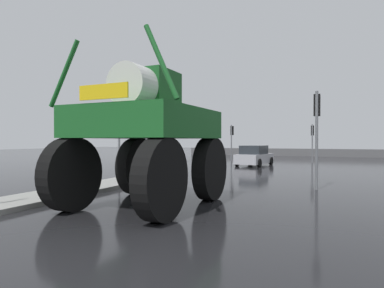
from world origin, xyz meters
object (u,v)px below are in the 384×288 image
traffic_signal_near_right (317,118)px  bare_tree_left (155,97)px  traffic_signal_far_left (232,135)px  traffic_signal_near_left (121,125)px  traffic_signal_far_right (312,135)px  sedan_ahead (254,156)px  oversize_sprayer (147,133)px

traffic_signal_near_right → bare_tree_left: bare_tree_left is taller
traffic_signal_far_left → traffic_signal_near_left: bearing=-93.4°
traffic_signal_near_right → traffic_signal_far_right: traffic_signal_near_right is taller
sedan_ahead → traffic_signal_far_left: bearing=40.1°
traffic_signal_near_right → traffic_signal_far_left: size_ratio=1.13×
traffic_signal_near_right → bare_tree_left: size_ratio=0.52×
oversize_sprayer → traffic_signal_far_right: bearing=-7.7°
traffic_signal_near_right → traffic_signal_far_left: bearing=116.7°
oversize_sprayer → bare_tree_left: bare_tree_left is taller
oversize_sprayer → bare_tree_left: (-8.86, 16.10, 3.51)m
sedan_ahead → bare_tree_left: size_ratio=0.59×
traffic_signal_far_left → bare_tree_left: 8.13m
sedan_ahead → traffic_signal_far_left: (-3.28, 5.19, 1.73)m
traffic_signal_far_left → bare_tree_left: bearing=-133.3°
traffic_signal_near_right → bare_tree_left: (-13.30, 10.79, 2.86)m
traffic_signal_near_left → bare_tree_left: size_ratio=0.51×
oversize_sprayer → sedan_ahead: size_ratio=1.20×
traffic_signal_near_left → traffic_signal_near_right: size_ratio=0.97×
sedan_ahead → traffic_signal_near_right: (4.89, -11.05, 2.05)m
traffic_signal_far_right → sedan_ahead: bearing=-126.6°
traffic_signal_near_right → traffic_signal_far_left: traffic_signal_near_right is taller
sedan_ahead → traffic_signal_near_right: traffic_signal_near_right is taller
traffic_signal_near_left → bare_tree_left: (-4.17, 10.79, 2.93)m
sedan_ahead → traffic_signal_near_left: (-4.24, -11.05, 1.97)m
traffic_signal_near_left → traffic_signal_far_left: 16.27m
traffic_signal_far_right → bare_tree_left: (-12.26, -5.45, 3.24)m
oversize_sprayer → traffic_signal_near_left: size_ratio=1.40×
traffic_signal_near_left → bare_tree_left: 11.93m
traffic_signal_near_left → traffic_signal_far_left: traffic_signal_near_left is taller
traffic_signal_far_right → bare_tree_left: 13.80m
oversize_sprayer → traffic_signal_far_right: size_ratio=1.57×
oversize_sprayer → traffic_signal_far_left: size_ratio=1.53×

